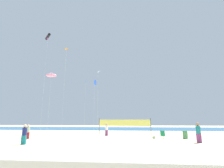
% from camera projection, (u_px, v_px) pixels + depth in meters
% --- Properties ---
extents(ground_plane, '(120.00, 120.00, 0.00)m').
position_uv_depth(ground_plane, '(101.00, 145.00, 14.91)').
color(ground_plane, beige).
extents(ocean_band, '(120.00, 20.00, 0.01)m').
position_uv_depth(ocean_band, '(121.00, 128.00, 45.46)').
color(ocean_band, '#28608C').
rests_on(ocean_band, ground).
extents(beachgoer_navy_shirt, '(0.39, 0.39, 1.71)m').
position_uv_depth(beachgoer_navy_shirt, '(24.00, 134.00, 15.19)').
color(beachgoer_navy_shirt, '#19727A').
rests_on(beachgoer_navy_shirt, ground).
extents(beachgoer_sage_shirt, '(0.36, 0.36, 1.59)m').
position_uv_depth(beachgoer_sage_shirt, '(28.00, 131.00, 19.76)').
color(beachgoer_sage_shirt, maroon).
rests_on(beachgoer_sage_shirt, ground).
extents(beachgoer_teal_shirt, '(0.42, 0.42, 1.85)m').
position_uv_depth(beachgoer_teal_shirt, '(198.00, 132.00, 16.31)').
color(beachgoer_teal_shirt, '#7A3872').
rests_on(beachgoer_teal_shirt, ground).
extents(beachgoer_white_shirt, '(0.38, 0.38, 1.65)m').
position_uv_depth(beachgoer_white_shirt, '(107.00, 129.00, 23.82)').
color(beachgoer_white_shirt, '#7A3872').
rests_on(beachgoer_white_shirt, ground).
extents(folding_beach_chair, '(0.52, 0.65, 0.89)m').
position_uv_depth(folding_beach_chair, '(163.00, 135.00, 19.74)').
color(folding_beach_chair, '#1E8C4C').
rests_on(folding_beach_chair, ground).
extents(trash_barrel, '(0.54, 0.54, 0.89)m').
position_uv_depth(trash_barrel, '(185.00, 135.00, 19.80)').
color(trash_barrel, '#3F7F4C').
rests_on(trash_barrel, ground).
extents(volleyball_net, '(7.60, 1.86, 2.40)m').
position_uv_depth(volleyball_net, '(124.00, 123.00, 25.27)').
color(volleyball_net, '#4C4C51').
rests_on(volleyball_net, ground).
extents(beach_handbag, '(0.34, 0.17, 0.27)m').
position_uv_depth(beach_handbag, '(154.00, 137.00, 20.08)').
color(beach_handbag, '#99B28C').
rests_on(beach_handbag, ground).
extents(kite_white_diamond, '(0.60, 0.60, 9.92)m').
position_uv_depth(kite_white_diamond, '(98.00, 73.00, 27.77)').
color(kite_white_diamond, silver).
rests_on(kite_white_diamond, ground).
extents(kite_blue_delta, '(0.43, 1.03, 9.03)m').
position_uv_depth(kite_blue_delta, '(95.00, 83.00, 30.17)').
color(kite_blue_delta, silver).
rests_on(kite_blue_delta, ground).
extents(kite_blue_diamond, '(0.54, 0.54, 9.57)m').
position_uv_depth(kite_blue_diamond, '(86.00, 84.00, 33.81)').
color(kite_blue_diamond, silver).
rests_on(kite_blue_diamond, ground).
extents(kite_orange_diamond, '(0.60, 0.62, 17.69)m').
position_uv_depth(kite_orange_diamond, '(66.00, 51.00, 38.05)').
color(kite_orange_diamond, silver).
rests_on(kite_orange_diamond, ground).
extents(kite_black_tube, '(1.83, 2.06, 18.26)m').
position_uv_depth(kite_black_tube, '(48.00, 37.00, 33.63)').
color(kite_black_tube, silver).
rests_on(kite_black_tube, ground).
extents(kite_pink_inflatable, '(1.80, 1.26, 9.70)m').
position_uv_depth(kite_pink_inflatable, '(51.00, 75.00, 28.11)').
color(kite_pink_inflatable, silver).
rests_on(kite_pink_inflatable, ground).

